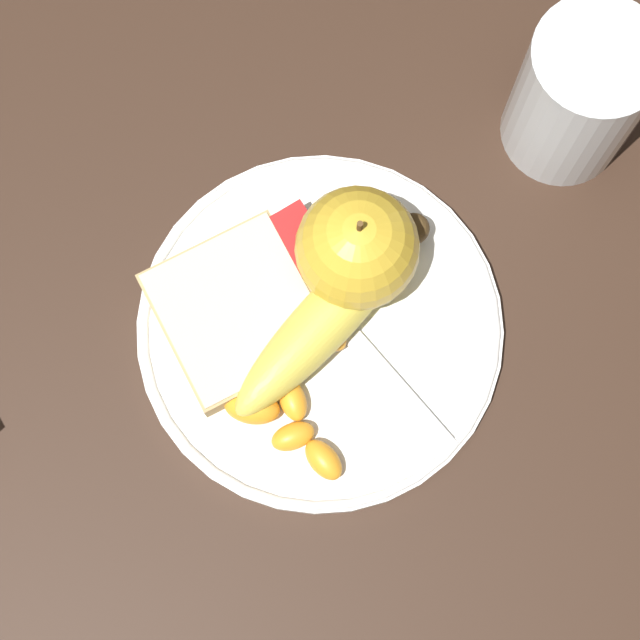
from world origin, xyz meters
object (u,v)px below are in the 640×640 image
object	(u,v)px
banana	(335,315)
fork	(334,316)
plate	(320,329)
apple	(357,248)
jam_packet	(294,246)
juice_glass	(577,97)
bread_slice	(238,313)

from	to	relation	value
banana	fork	world-z (taller)	banana
plate	apple	xyz separation A→B (m)	(-0.02, 0.04, 0.04)
jam_packet	fork	bearing A→B (deg)	-1.82
banana	fork	xyz separation A→B (m)	(-0.00, 0.00, -0.02)
banana	jam_packet	xyz separation A→B (m)	(-0.05, 0.00, -0.01)
apple	jam_packet	bearing A→B (deg)	-136.14
plate	banana	bearing A→B (deg)	81.25
juice_glass	apple	world-z (taller)	juice_glass
plate	fork	distance (m)	0.01
banana	fork	size ratio (longest dim) A/B	0.91
banana	jam_packet	world-z (taller)	banana
plate	jam_packet	world-z (taller)	jam_packet
apple	fork	size ratio (longest dim) A/B	0.46
fork	jam_packet	world-z (taller)	jam_packet
jam_packet	banana	bearing A→B (deg)	-3.41
banana	bread_slice	world-z (taller)	banana
juice_glass	apple	size ratio (longest dim) A/B	1.26
juice_glass	banana	xyz separation A→B (m)	(0.03, -0.20, -0.02)
banana	jam_packet	bearing A→B (deg)	176.59
plate	bread_slice	world-z (taller)	bread_slice
bread_slice	apple	bearing A→B (deg)	82.35
plate	apple	bearing A→B (deg)	118.73
banana	bread_slice	xyz separation A→B (m)	(-0.03, -0.05, -0.01)
juice_glass	banana	distance (m)	0.21
juice_glass	bread_slice	bearing A→B (deg)	-90.17
apple	banana	xyz separation A→B (m)	(0.02, -0.03, -0.02)
bread_slice	banana	bearing A→B (deg)	55.09
juice_glass	fork	distance (m)	0.21
bread_slice	fork	xyz separation A→B (m)	(0.03, 0.05, -0.01)
bread_slice	jam_packet	bearing A→B (deg)	108.99
plate	jam_packet	distance (m)	0.05
plate	fork	xyz separation A→B (m)	(-0.00, 0.01, 0.01)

